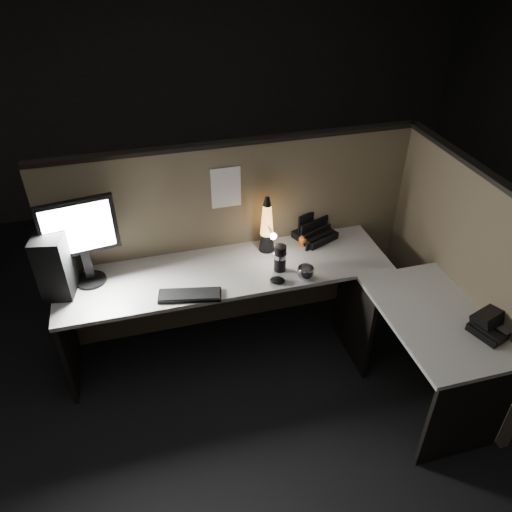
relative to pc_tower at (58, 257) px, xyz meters
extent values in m
plane|color=black|center=(1.22, -0.74, -0.95)|extent=(6.00, 6.00, 0.00)
plane|color=#282623|center=(1.22, 2.26, 0.40)|extent=(6.00, 0.00, 6.00)
cube|color=brown|center=(1.22, 0.19, -0.20)|extent=(2.66, 0.06, 1.50)
cube|color=brown|center=(2.55, -0.64, -0.20)|extent=(0.06, 1.66, 1.50)
cube|color=#BAB7AF|center=(1.07, -0.14, -0.23)|extent=(2.30, 0.60, 0.03)
cube|color=#BAB7AF|center=(2.22, -0.94, -0.23)|extent=(0.60, 1.00, 0.03)
cube|color=black|center=(-0.06, -0.14, -0.60)|extent=(0.03, 0.55, 0.70)
cube|color=black|center=(2.22, -1.42, -0.60)|extent=(0.55, 0.03, 0.70)
cube|color=black|center=(1.94, -0.44, -0.60)|extent=(0.03, 0.55, 0.70)
cube|color=black|center=(0.00, 0.00, 0.00)|extent=(0.26, 0.44, 0.43)
cylinder|color=black|center=(0.17, -0.02, -0.21)|extent=(0.20, 0.20, 0.02)
cube|color=black|center=(0.17, 0.00, -0.09)|extent=(0.06, 0.05, 0.23)
cube|color=black|center=(0.17, -0.01, 0.20)|extent=(0.47, 0.11, 0.38)
cube|color=white|center=(0.17, -0.03, 0.20)|extent=(0.41, 0.07, 0.33)
cube|color=black|center=(0.78, -0.36, -0.21)|extent=(0.42, 0.21, 0.02)
ellipsoid|color=black|center=(1.37, -0.37, -0.20)|extent=(0.12, 0.11, 0.04)
cube|color=silver|center=(1.41, 0.01, -0.20)|extent=(0.04, 0.05, 0.03)
cylinder|color=silver|center=(1.41, 0.01, -0.09)|extent=(0.01, 0.01, 0.19)
cylinder|color=silver|center=(1.41, -0.06, 0.00)|extent=(0.01, 0.13, 0.01)
sphere|color=white|center=(1.41, -0.13, 0.00)|extent=(0.05, 0.05, 0.05)
cube|color=black|center=(1.81, 0.08, -0.19)|extent=(0.34, 0.32, 0.05)
cube|color=black|center=(1.81, 0.04, -0.15)|extent=(0.26, 0.12, 0.10)
cube|color=black|center=(1.81, 0.16, -0.10)|extent=(0.26, 0.12, 0.18)
cone|color=black|center=(1.41, 0.03, -0.15)|extent=(0.12, 0.12, 0.14)
cone|color=#EA963D|center=(1.41, 0.03, 0.04)|extent=(0.09, 0.09, 0.23)
sphere|color=maroon|center=(1.41, 0.03, -0.04)|extent=(0.05, 0.05, 0.05)
sphere|color=maroon|center=(1.41, 0.03, 0.05)|extent=(0.03, 0.03, 0.03)
cone|color=black|center=(1.41, 0.03, 0.18)|extent=(0.06, 0.06, 0.06)
cylinder|color=black|center=(1.43, -0.23, -0.12)|extent=(0.09, 0.09, 0.20)
imported|color=#BBBCC3|center=(1.57, -0.38, -0.17)|extent=(0.13, 0.13, 0.09)
sphere|color=orange|center=(1.68, 0.01, -0.16)|extent=(0.06, 0.06, 0.06)
cube|color=white|center=(1.15, 0.15, 0.26)|extent=(0.21, 0.00, 0.30)
cube|color=black|center=(2.46, -1.15, -0.19)|extent=(0.28, 0.26, 0.05)
cube|color=black|center=(2.46, -1.11, -0.13)|extent=(0.26, 0.20, 0.11)
cube|color=black|center=(2.39, -1.20, -0.16)|extent=(0.10, 0.18, 0.03)
cube|color=#3F3F42|center=(2.51, -1.18, -0.16)|extent=(0.13, 0.13, 0.00)
camera|label=1|loc=(0.55, -2.86, 1.86)|focal=35.00mm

